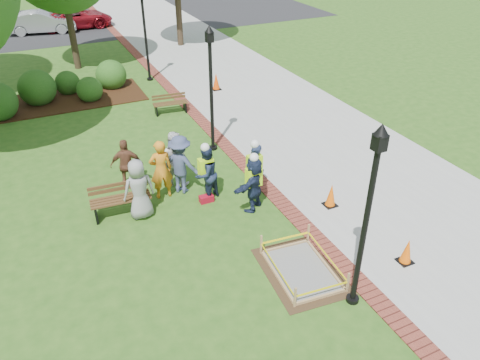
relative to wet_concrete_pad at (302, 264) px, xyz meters
name	(u,v)px	position (x,y,z in m)	size (l,w,h in m)	color
ground	(242,239)	(-0.73, 1.72, -0.23)	(100.00, 100.00, 0.00)	#285116
sidewalk	(247,88)	(4.27, 11.72, -0.22)	(6.00, 60.00, 0.02)	#9E9E99
brick_edging	(180,99)	(1.02, 11.72, -0.22)	(0.50, 60.00, 0.03)	maroon
mulch_bed	(61,101)	(-3.73, 13.72, -0.21)	(7.00, 3.00, 0.05)	#381E0F
parking_lot	(78,22)	(-0.73, 28.72, -0.23)	(36.00, 12.00, 0.01)	black
wet_concrete_pad	(302,264)	(0.00, 0.00, 0.00)	(1.90, 2.44, 0.55)	#47331E
bench_near	(122,205)	(-3.29, 4.16, 0.05)	(1.67, 0.67, 0.88)	brown
bench_far	(170,107)	(0.18, 10.44, 0.00)	(1.42, 0.60, 0.75)	brown
cone_front	(407,252)	(2.44, -0.79, 0.10)	(0.35, 0.35, 0.69)	black
cone_back	(331,196)	(2.20, 2.01, 0.11)	(0.36, 0.36, 0.72)	black
cone_far	(216,82)	(2.90, 12.10, 0.14)	(0.40, 0.40, 0.78)	black
toolbox	(206,199)	(-0.93, 3.73, -0.13)	(0.41, 0.22, 0.20)	maroon
lamp_near	(368,208)	(0.52, -1.28, 2.25)	(0.28, 0.28, 4.26)	black
lamp_mid	(211,81)	(0.52, 6.72, 2.25)	(0.28, 0.28, 4.26)	black
lamp_far	(145,28)	(0.52, 14.72, 2.25)	(0.28, 0.28, 4.26)	black
shrub_a	(1,118)	(-6.16, 12.85, -0.23)	(1.59, 1.59, 1.59)	#1A4814
shrub_b	(41,103)	(-4.57, 13.88, -0.23)	(1.56, 1.56, 1.56)	#1A4814
shrub_c	(91,100)	(-2.53, 13.27, -0.23)	(1.11, 1.11, 1.11)	#1A4814
shrub_d	(113,87)	(-1.34, 14.46, -0.23)	(1.39, 1.39, 1.39)	#1A4814
shrub_e	(70,93)	(-3.27, 14.57, -0.23)	(1.09, 1.09, 1.09)	#1A4814
casual_person_a	(139,189)	(-2.82, 3.83, 0.64)	(0.58, 0.39, 1.75)	gray
casual_person_b	(161,170)	(-1.98, 4.54, 0.68)	(0.61, 0.42, 1.83)	orange
casual_person_c	(174,158)	(-1.40, 5.09, 0.64)	(0.66, 0.64, 1.75)	silver
casual_person_d	(127,165)	(-2.77, 5.41, 0.58)	(0.60, 0.47, 1.63)	brown
casual_person_e	(181,165)	(-1.38, 4.57, 0.67)	(0.68, 0.67, 1.82)	#394264
hivis_worker_a	(254,182)	(0.15, 2.86, 0.65)	(0.61, 0.57, 1.77)	#192B41
hivis_worker_b	(254,168)	(0.48, 3.47, 0.67)	(0.60, 0.63, 1.81)	#181C3F
hivis_worker_c	(206,172)	(-0.85, 3.88, 0.67)	(0.63, 0.54, 1.81)	#16193A
parked_car_b	(44,33)	(-3.20, 26.52, -0.23)	(4.61, 2.00, 1.50)	#AEAFB4
parked_car_c	(77,28)	(-1.06, 27.00, -0.23)	(4.47, 1.94, 1.46)	maroon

